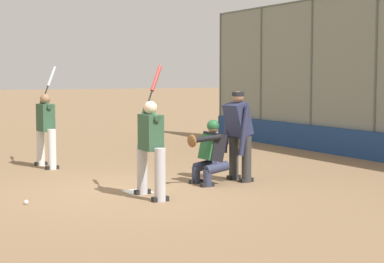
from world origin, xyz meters
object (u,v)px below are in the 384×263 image
at_px(baseball_loose, 26,202).
at_px(umpire_home, 238,133).
at_px(batter_at_plate, 151,145).
at_px(catcher_behind_plate, 210,151).
at_px(batter_on_deck, 46,127).

bearing_deg(baseball_loose, umpire_home, -85.44).
distance_m(batter_at_plate, baseball_loose, 2.23).
xyz_separation_m(batter_at_plate, catcher_behind_plate, (0.68, -1.53, -0.26)).
distance_m(catcher_behind_plate, baseball_loose, 3.60).
height_order(umpire_home, baseball_loose, umpire_home).
distance_m(umpire_home, baseball_loose, 4.34).
height_order(umpire_home, batter_on_deck, batter_on_deck).
relative_size(umpire_home, baseball_loose, 23.68).
height_order(batter_at_plate, batter_on_deck, batter_on_deck).
xyz_separation_m(umpire_home, baseball_loose, (-0.34, 4.23, -0.91)).
height_order(batter_at_plate, umpire_home, batter_at_plate).
xyz_separation_m(catcher_behind_plate, batter_on_deck, (3.70, 2.10, 0.26)).
height_order(catcher_behind_plate, umpire_home, umpire_home).
bearing_deg(catcher_behind_plate, batter_at_plate, 112.41).
bearing_deg(batter_at_plate, batter_on_deck, 7.94).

